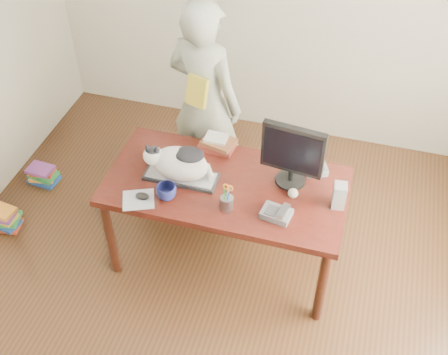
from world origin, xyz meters
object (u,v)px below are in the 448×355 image
desk (229,191)px  book_pile_b (43,175)px  cat (178,162)px  speaker (339,196)px  pen_cup (227,202)px  monitor (293,153)px  person (205,102)px  keyboard (181,176)px  phone (277,213)px  book_stack (218,143)px  coffee_mug (166,192)px  baseball (293,193)px  calculator (315,165)px  book_pile_a (4,219)px  mouse (142,196)px

desk → book_pile_b: (-1.72, 0.27, -0.53)m
desk → cat: (-0.32, -0.11, 0.29)m
cat → speaker: size_ratio=2.69×
pen_cup → book_pile_b: 2.01m
monitor → speaker: 0.39m
desk → person: size_ratio=0.95×
keyboard → cat: bearing=-171.6°
desk → phone: (0.38, -0.27, 0.18)m
book_stack → phone: bearing=-36.2°
monitor → book_stack: bearing=165.8°
coffee_mug → book_pile_b: bearing=157.3°
baseball → calculator: 0.32m
calculator → book_pile_b: size_ratio=0.90×
book_pile_a → book_pile_b: book_pile_a is taller
speaker → baseball: speaker is taller
person → keyboard: bearing=112.0°
phone → speaker: bearing=38.9°
mouse → speaker: (1.22, 0.29, 0.07)m
baseball → calculator: size_ratio=0.28×
speaker → book_pile_b: speaker is taller
keyboard → phone: (0.69, -0.16, 0.01)m
desk → calculator: (0.54, 0.23, 0.18)m
desk → mouse: (-0.48, -0.36, 0.17)m
coffee_mug → baseball: bearing=16.5°
mouse → calculator: calculator is taller
desk → calculator: calculator is taller
speaker → baseball: bearing=174.1°
speaker → book_pile_b: size_ratio=0.69×
keyboard → calculator: calculator is taller
phone → calculator: phone is taller
desk → baseball: baseball is taller
keyboard → desk: bearing=19.7°
book_pile_b → speaker: bearing=-8.0°
monitor → phone: size_ratio=2.28×
coffee_mug → baseball: (0.78, 0.23, -0.02)m
mouse → person: 1.01m
keyboard → calculator: 0.91m
baseball → book_stack: (-0.60, 0.34, 0.01)m
speaker → book_stack: (-0.89, 0.34, -0.05)m
desk → pen_cup: bearing=-77.2°
speaker → person: 1.32m
monitor → book_stack: monitor is taller
pen_cup → book_pile_a: bearing=179.6°
cat → person: 0.75m
desk → book_pile_a: 1.85m
calculator → book_pile_b: (-2.26, 0.04, -0.71)m
mouse → book_pile_a: mouse is taller
desk → book_pile_a: bearing=-171.0°
desk → mouse: mouse is taller
book_stack → calculator: book_stack is taller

